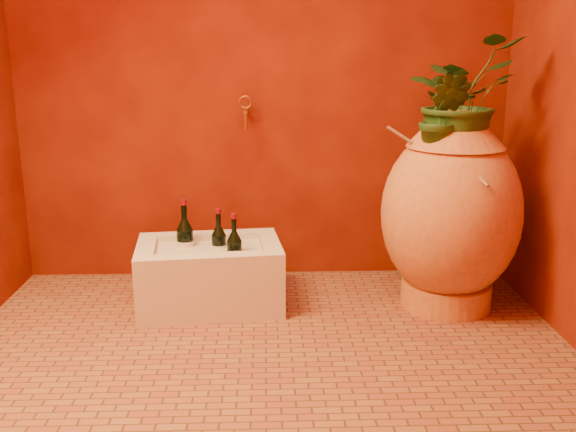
{
  "coord_description": "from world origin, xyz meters",
  "views": [
    {
      "loc": [
        0.0,
        -2.3,
        1.17
      ],
      "look_at": [
        0.1,
        0.35,
        0.48
      ],
      "focal_mm": 40.0,
      "sensor_mm": 36.0,
      "label": 1
    }
  ],
  "objects_px": {
    "amphora": "(451,213)",
    "stone_basin": "(210,276)",
    "wine_bottle_b": "(219,247)",
    "wine_bottle_c": "(235,253)",
    "wine_bottle_a": "(185,244)",
    "wall_tap": "(246,110)"
  },
  "relations": [
    {
      "from": "wall_tap",
      "to": "stone_basin",
      "type": "bearing_deg",
      "value": -114.61
    },
    {
      "from": "wine_bottle_a",
      "to": "wall_tap",
      "type": "relative_size",
      "value": 2.1
    },
    {
      "from": "stone_basin",
      "to": "wine_bottle_c",
      "type": "distance_m",
      "value": 0.18
    },
    {
      "from": "wine_bottle_c",
      "to": "wall_tap",
      "type": "relative_size",
      "value": 1.83
    },
    {
      "from": "wine_bottle_b",
      "to": "wine_bottle_c",
      "type": "relative_size",
      "value": 1.0
    },
    {
      "from": "amphora",
      "to": "stone_basin",
      "type": "relative_size",
      "value": 1.3
    },
    {
      "from": "wine_bottle_c",
      "to": "wine_bottle_a",
      "type": "bearing_deg",
      "value": 154.86
    },
    {
      "from": "wine_bottle_b",
      "to": "wall_tap",
      "type": "distance_m",
      "value": 0.7
    },
    {
      "from": "wine_bottle_c",
      "to": "wine_bottle_b",
      "type": "bearing_deg",
      "value": 128.79
    },
    {
      "from": "stone_basin",
      "to": "wine_bottle_b",
      "type": "distance_m",
      "value": 0.14
    },
    {
      "from": "amphora",
      "to": "wall_tap",
      "type": "distance_m",
      "value": 1.11
    },
    {
      "from": "wine_bottle_a",
      "to": "wall_tap",
      "type": "xyz_separation_m",
      "value": [
        0.28,
        0.32,
        0.59
      ]
    },
    {
      "from": "amphora",
      "to": "wall_tap",
      "type": "height_order",
      "value": "wall_tap"
    },
    {
      "from": "wine_bottle_a",
      "to": "wall_tap",
      "type": "bearing_deg",
      "value": 47.94
    },
    {
      "from": "wine_bottle_a",
      "to": "wine_bottle_c",
      "type": "relative_size",
      "value": 1.14
    },
    {
      "from": "wine_bottle_b",
      "to": "wine_bottle_c",
      "type": "height_order",
      "value": "same"
    },
    {
      "from": "amphora",
      "to": "wine_bottle_a",
      "type": "xyz_separation_m",
      "value": [
        -1.23,
        0.1,
        -0.16
      ]
    },
    {
      "from": "wall_tap",
      "to": "wine_bottle_c",
      "type": "bearing_deg",
      "value": -96.48
    },
    {
      "from": "wine_bottle_a",
      "to": "wine_bottle_b",
      "type": "bearing_deg",
      "value": -5.54
    },
    {
      "from": "amphora",
      "to": "wine_bottle_c",
      "type": "height_order",
      "value": "amphora"
    },
    {
      "from": "wine_bottle_a",
      "to": "amphora",
      "type": "bearing_deg",
      "value": -4.53
    },
    {
      "from": "stone_basin",
      "to": "wine_bottle_b",
      "type": "xyz_separation_m",
      "value": [
        0.04,
        0.04,
        0.13
      ]
    }
  ]
}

